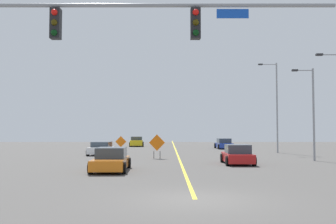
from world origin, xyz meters
name	(u,v)px	position (x,y,z in m)	size (l,w,h in m)	color
ground	(193,200)	(0.00, 0.00, 0.00)	(126.72, 126.72, 0.00)	#4C4947
road_centre_stripe	(173,149)	(0.00, 35.20, 0.00)	(0.16, 70.40, 0.01)	yellow
traffic_signal_assembly	(57,41)	(-4.64, -0.01, 5.38)	(14.50, 0.44, 6.93)	gray
street_lamp_far_right	(274,104)	(10.33, 26.16, 5.13)	(1.98, 0.24, 9.39)	gray
street_lamp_far_left	(310,109)	(10.16, 16.01, 3.95)	(1.69, 0.24, 7.11)	gray
construction_sign_median_far	(119,142)	(-5.80, 26.13, 1.08)	(1.15, 0.11, 1.74)	orange
construction_sign_left_shoulder	(155,144)	(-1.82, 18.38, 1.24)	(1.34, 0.34, 1.99)	orange
car_red_far	(236,155)	(3.88, 13.19, 0.61)	(2.01, 3.91, 1.35)	red
car_yellow_approaching	(135,142)	(-5.51, 42.25, 0.67)	(2.14, 4.00, 1.43)	gold
car_white_mid	(100,149)	(-7.28, 23.07, 0.59)	(2.21, 3.99, 1.23)	white
car_blue_distant	(222,144)	(6.21, 35.11, 0.61)	(2.02, 4.32, 1.32)	#1E389E
car_orange_near	(109,160)	(-4.19, 8.99, 0.61)	(2.09, 4.49, 1.33)	orange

